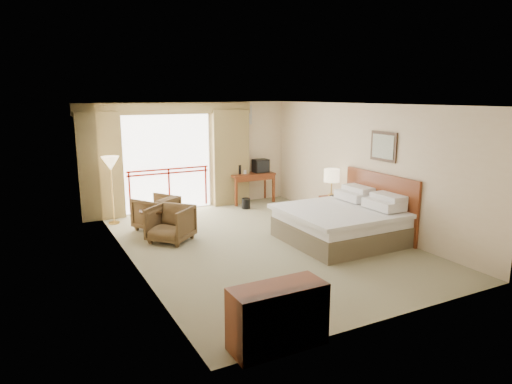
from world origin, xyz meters
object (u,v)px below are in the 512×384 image
armchair_far (157,229)px  tv (261,166)px  table_lamp (332,176)px  armchair_near (171,241)px  bed (342,223)px  dresser (278,317)px  desk (250,179)px  floor_lamp (111,166)px  side_table (152,218)px  wastebasket (246,203)px  nightstand (332,210)px

armchair_far → tv: bearing=169.8°
table_lamp → armchair_near: table_lamp is taller
bed → dresser: size_ratio=1.88×
desk → tv: tv is taller
armchair_far → armchair_near: size_ratio=1.01×
bed → tv: size_ratio=5.33×
desk → floor_lamp: 3.83m
armchair_far → floor_lamp: 1.75m
side_table → floor_lamp: (-0.52, 1.37, 0.94)m
bed → wastebasket: bed is taller
wastebasket → dresser: (-2.60, -6.08, 0.24)m
nightstand → armchair_far: bearing=164.1°
armchair_far → nightstand: bearing=127.6°
desk → tv: bearing=-11.5°
nightstand → tv: 2.80m
nightstand → desk: (-0.70, 2.75, 0.32)m
desk → tv: size_ratio=3.08×
bed → floor_lamp: bearing=138.0°
side_table → floor_lamp: 1.74m
nightstand → dresser: (-3.75, -3.98, 0.07)m
table_lamp → dresser: table_lamp is taller
bed → tv: (0.23, 3.86, 0.60)m
side_table → floor_lamp: size_ratio=0.36×
tv → armchair_near: (-3.27, -2.30, -0.98)m
tv → floor_lamp: floor_lamp is taller
armchair_near → wastebasket: bearing=82.2°
armchair_near → side_table: (-0.24, 0.50, 0.38)m
wastebasket → side_table: size_ratio=0.49×
armchair_far → floor_lamp: size_ratio=0.52×
nightstand → floor_lamp: (-4.43, 2.26, 1.02)m
tv → armchair_near: tv is taller
floor_lamp → nightstand: bearing=-27.0°
table_lamp → wastebasket: (-1.15, 2.05, -0.95)m
tv → armchair_far: size_ratio=0.50×
bed → armchair_far: (-3.07, 2.54, -0.38)m
wastebasket → side_table: side_table is taller
bed → floor_lamp: floor_lamp is taller
tv → dresser: 7.49m
bed → armchair_far: bed is taller
side_table → bed: bearing=-32.1°
table_lamp → side_table: (-3.91, 0.84, -0.70)m
nightstand → floor_lamp: 5.08m
wastebasket → armchair_near: bearing=-145.9°
table_lamp → tv: 2.67m
armchair_near → side_table: bearing=163.9°
side_table → dresser: 4.87m
nightstand → armchair_far: (-3.70, 1.37, -0.30)m
armchair_far → armchair_near: bearing=59.2°
tv → wastebasket: bearing=-127.8°
nightstand → armchair_far: size_ratio=0.75×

